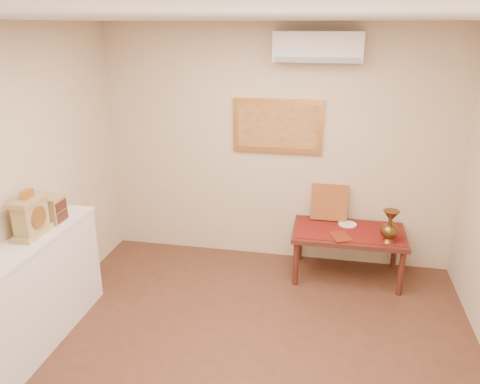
% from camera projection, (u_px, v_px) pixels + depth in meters
% --- Properties ---
extents(floor, '(4.50, 4.50, 0.00)m').
position_uv_depth(floor, '(238.00, 384.00, 3.68)').
color(floor, brown).
rests_on(floor, ground).
extents(ceiling, '(4.50, 4.50, 0.00)m').
position_uv_depth(ceiling, '(238.00, 18.00, 2.76)').
color(ceiling, white).
rests_on(ceiling, ground).
extents(wall_back, '(4.00, 0.02, 2.70)m').
position_uv_depth(wall_back, '(277.00, 147.00, 5.30)').
color(wall_back, beige).
rests_on(wall_back, ground).
extents(table_cloth, '(1.14, 0.59, 0.01)m').
position_uv_depth(table_cloth, '(349.00, 231.00, 5.07)').
color(table_cloth, maroon).
rests_on(table_cloth, low_table).
extents(brass_urn_tall, '(0.19, 0.19, 0.42)m').
position_uv_depth(brass_urn_tall, '(390.00, 223.00, 4.74)').
color(brass_urn_tall, brown).
rests_on(brass_urn_tall, table_cloth).
extents(plate, '(0.20, 0.20, 0.01)m').
position_uv_depth(plate, '(347.00, 224.00, 5.21)').
color(plate, white).
rests_on(plate, table_cloth).
extents(menu, '(0.26, 0.30, 0.01)m').
position_uv_depth(menu, '(341.00, 237.00, 4.91)').
color(menu, maroon).
rests_on(menu, table_cloth).
extents(cushion, '(0.41, 0.18, 0.42)m').
position_uv_depth(cushion, '(329.00, 202.00, 5.31)').
color(cushion, maroon).
rests_on(cushion, table_cloth).
extents(display_ledge, '(0.37, 2.02, 0.98)m').
position_uv_depth(display_ledge, '(21.00, 305.00, 3.85)').
color(display_ledge, white).
rests_on(display_ledge, floor).
extents(mantel_clock, '(0.17, 0.36, 0.41)m').
position_uv_depth(mantel_clock, '(31.00, 217.00, 3.90)').
color(mantel_clock, tan).
rests_on(mantel_clock, display_ledge).
extents(wooden_chest, '(0.16, 0.21, 0.24)m').
position_uv_depth(wooden_chest, '(54.00, 209.00, 4.19)').
color(wooden_chest, tan).
rests_on(wooden_chest, display_ledge).
extents(low_table, '(1.20, 0.70, 0.55)m').
position_uv_depth(low_table, '(348.00, 236.00, 5.09)').
color(low_table, '#4C1F17').
rests_on(low_table, floor).
extents(painting, '(1.00, 0.06, 0.60)m').
position_uv_depth(painting, '(278.00, 126.00, 5.19)').
color(painting, '#CB8741').
rests_on(painting, wall_back).
extents(ac_unit, '(0.90, 0.25, 0.30)m').
position_uv_depth(ac_unit, '(318.00, 47.00, 4.73)').
color(ac_unit, silver).
rests_on(ac_unit, wall_back).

